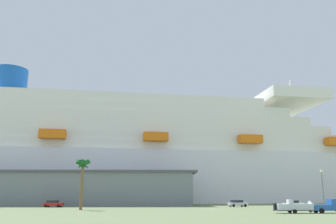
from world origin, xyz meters
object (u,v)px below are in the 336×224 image
at_px(small_boat_on_trailer, 298,207).
at_px(street_lamp, 322,183).
at_px(cruise_ship, 109,158).
at_px(parked_car_white_van, 293,204).
at_px(parked_car_red_hatchback, 53,204).
at_px(palm_tree, 83,169).
at_px(pickup_truck, 331,206).
at_px(parked_car_silver_sedan, 237,203).

relative_size(small_boat_on_trailer, street_lamp, 0.97).
distance_m(cruise_ship, parked_car_white_van, 68.46).
bearing_deg(parked_car_red_hatchback, cruise_ship, 77.74).
bearing_deg(parked_car_white_van, palm_tree, -167.93).
bearing_deg(pickup_truck, small_boat_on_trailer, 179.52).
height_order(pickup_truck, parked_car_white_van, pickup_truck).
bearing_deg(parked_car_red_hatchback, pickup_truck, -31.86).
bearing_deg(parked_car_silver_sedan, parked_car_red_hatchback, -179.74).
bearing_deg(street_lamp, pickup_truck, -115.13).
height_order(pickup_truck, parked_car_silver_sedan, pickup_truck).
bearing_deg(pickup_truck, parked_car_silver_sedan, 101.78).
relative_size(small_boat_on_trailer, parked_car_white_van, 1.78).
relative_size(cruise_ship, street_lamp, 33.24).
bearing_deg(palm_tree, parked_car_silver_sedan, 24.17).
bearing_deg(pickup_truck, cruise_ship, 119.45).
distance_m(small_boat_on_trailer, street_lamp, 25.85).
height_order(street_lamp, parked_car_silver_sedan, street_lamp).
distance_m(cruise_ship, pickup_truck, 86.08).
height_order(pickup_truck, palm_tree, palm_tree).
bearing_deg(parked_car_silver_sedan, parked_car_white_van, -26.94).
bearing_deg(parked_car_red_hatchback, small_boat_on_trailer, -34.76).
bearing_deg(parked_car_silver_sedan, cruise_ship, 129.84).
bearing_deg(parked_car_silver_sedan, street_lamp, -34.58).
xyz_separation_m(small_boat_on_trailer, parked_car_silver_sedan, (-1.24, 31.77, -0.13)).
distance_m(palm_tree, street_lamp, 51.98).
bearing_deg(street_lamp, cruise_ship, 133.96).
distance_m(street_lamp, parked_car_silver_sedan, 20.30).
relative_size(parked_car_silver_sedan, parked_car_red_hatchback, 1.08).
bearing_deg(parked_car_white_van, cruise_ship, 134.21).
bearing_deg(palm_tree, small_boat_on_trailer, -23.43).
relative_size(palm_tree, parked_car_red_hatchback, 2.14).
height_order(small_boat_on_trailer, street_lamp, street_lamp).
bearing_deg(parked_car_red_hatchback, street_lamp, -10.32).
height_order(cruise_ship, palm_tree, cruise_ship).
xyz_separation_m(palm_tree, parked_car_red_hatchback, (-8.84, 15.69, -7.08)).
bearing_deg(street_lamp, palm_tree, -174.85).
bearing_deg(street_lamp, parked_car_white_van, 131.57).
height_order(street_lamp, parked_car_white_van, street_lamp).
height_order(cruise_ship, small_boat_on_trailer, cruise_ship).
height_order(palm_tree, street_lamp, palm_tree).
height_order(pickup_truck, street_lamp, street_lamp).
bearing_deg(pickup_truck, palm_tree, 159.25).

